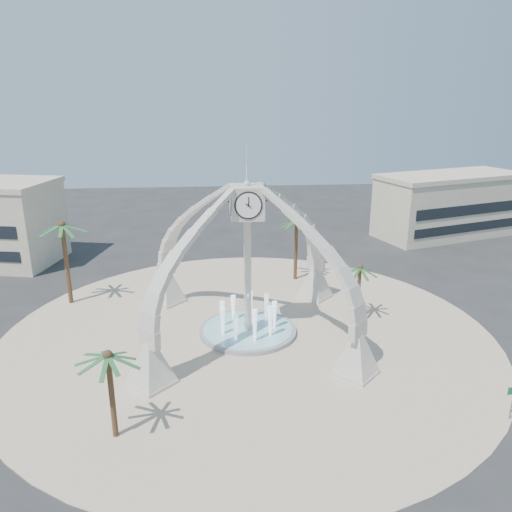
{
  "coord_description": "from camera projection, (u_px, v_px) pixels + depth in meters",
  "views": [
    {
      "loc": [
        -2.69,
        -37.2,
        18.82
      ],
      "look_at": [
        0.86,
        2.0,
        6.06
      ],
      "focal_mm": 35.0,
      "sensor_mm": 36.0,
      "label": 1
    }
  ],
  "objects": [
    {
      "name": "clock_tower",
      "position": [
        247.0,
        259.0,
        39.28
      ],
      "size": [
        17.94,
        17.94,
        16.3
      ],
      "color": "beige",
      "rests_on": "ground"
    },
    {
      "name": "palm_south",
      "position": [
        108.0,
        356.0,
        27.22
      ],
      "size": [
        4.22,
        4.22,
        5.95
      ],
      "rotation": [
        0.0,
        0.0,
        -0.22
      ],
      "color": "brown",
      "rests_on": "ground"
    },
    {
      "name": "building_ne",
      "position": [
        448.0,
        205.0,
        69.05
      ],
      "size": [
        21.87,
        14.17,
        8.6
      ],
      "rotation": [
        0.0,
        0.0,
        0.31
      ],
      "color": "#BAAC91",
      "rests_on": "ground"
    },
    {
      "name": "ground",
      "position": [
        248.0,
        333.0,
        41.28
      ],
      "size": [
        140.0,
        140.0,
        0.0
      ],
      "primitive_type": "plane",
      "color": "#282828",
      "rests_on": "ground"
    },
    {
      "name": "palm_north",
      "position": [
        296.0,
        222.0,
        51.43
      ],
      "size": [
        5.0,
        5.0,
        7.19
      ],
      "rotation": [
        0.0,
        0.0,
        -0.29
      ],
      "color": "brown",
      "rests_on": "ground"
    },
    {
      "name": "fountain",
      "position": [
        248.0,
        330.0,
        41.19
      ],
      "size": [
        8.0,
        8.0,
        3.62
      ],
      "color": "gray",
      "rests_on": "ground"
    },
    {
      "name": "plaza",
      "position": [
        248.0,
        333.0,
        41.27
      ],
      "size": [
        40.0,
        40.0,
        0.06
      ],
      "primitive_type": "cylinder",
      "color": "#C7AD94",
      "rests_on": "ground"
    },
    {
      "name": "palm_east",
      "position": [
        360.0,
        268.0,
        42.45
      ],
      "size": [
        3.59,
        3.59,
        5.47
      ],
      "rotation": [
        0.0,
        0.0,
        0.05
      ],
      "color": "brown",
      "rests_on": "ground"
    },
    {
      "name": "palm_west",
      "position": [
        62.0,
        226.0,
        44.96
      ],
      "size": [
        5.03,
        5.03,
        8.48
      ],
      "rotation": [
        0.0,
        0.0,
        -0.17
      ],
      "color": "brown",
      "rests_on": "ground"
    }
  ]
}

